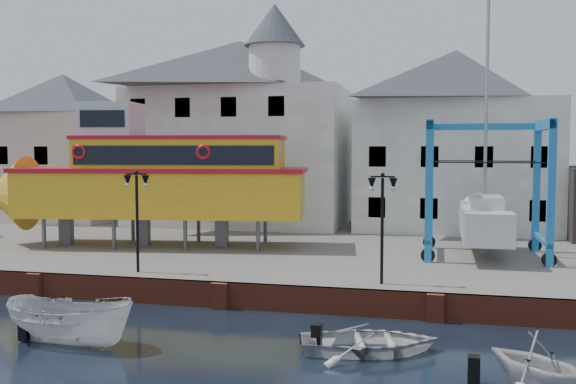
# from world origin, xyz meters

# --- Properties ---
(ground) EXTENTS (140.00, 140.00, 0.00)m
(ground) POSITION_xyz_m (0.00, 0.00, 0.00)
(ground) COLOR black
(ground) RESTS_ON ground
(hardstanding) EXTENTS (44.00, 22.00, 1.00)m
(hardstanding) POSITION_xyz_m (0.00, 11.00, 0.50)
(hardstanding) COLOR #645F59
(hardstanding) RESTS_ON ground
(quay_wall) EXTENTS (44.00, 0.47, 1.00)m
(quay_wall) POSITION_xyz_m (-0.00, 0.10, 0.50)
(quay_wall) COLOR maroon
(quay_wall) RESTS_ON ground
(building_pink) EXTENTS (8.00, 7.00, 10.30)m
(building_pink) POSITION_xyz_m (-18.00, 18.00, 6.15)
(building_pink) COLOR beige
(building_pink) RESTS_ON hardstanding
(building_white_main) EXTENTS (14.00, 8.30, 14.00)m
(building_white_main) POSITION_xyz_m (-4.87, 18.39, 7.34)
(building_white_main) COLOR beige
(building_white_main) RESTS_ON hardstanding
(building_white_right) EXTENTS (12.00, 8.00, 11.20)m
(building_white_right) POSITION_xyz_m (9.00, 19.00, 6.60)
(building_white_right) COLOR beige
(building_white_right) RESTS_ON hardstanding
(lamp_post_left) EXTENTS (1.12, 0.32, 4.20)m
(lamp_post_left) POSITION_xyz_m (-4.00, 1.20, 4.17)
(lamp_post_left) COLOR black
(lamp_post_left) RESTS_ON hardstanding
(lamp_post_right) EXTENTS (1.12, 0.32, 4.20)m
(lamp_post_right) POSITION_xyz_m (6.00, 1.20, 4.17)
(lamp_post_right) COLOR black
(lamp_post_right) RESTS_ON hardstanding
(tour_boat) EXTENTS (17.50, 6.48, 7.44)m
(tour_boat) POSITION_xyz_m (-6.98, 7.90, 4.51)
(tour_boat) COLOR #59595E
(tour_boat) RESTS_ON hardstanding
(travel_lift) EXTENTS (5.74, 8.12, 12.27)m
(travel_lift) POSITION_xyz_m (10.16, 9.11, 3.06)
(travel_lift) COLOR #1A77BD
(travel_lift) RESTS_ON hardstanding
(motorboat_a) EXTENTS (4.57, 1.99, 1.72)m
(motorboat_a) POSITION_xyz_m (-3.05, -5.33, 0.00)
(motorboat_a) COLOR silver
(motorboat_a) RESTS_ON ground
(motorboat_b) EXTENTS (4.78, 3.92, 0.86)m
(motorboat_b) POSITION_xyz_m (6.07, -3.90, 0.00)
(motorboat_b) COLOR silver
(motorboat_b) RESTS_ON ground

